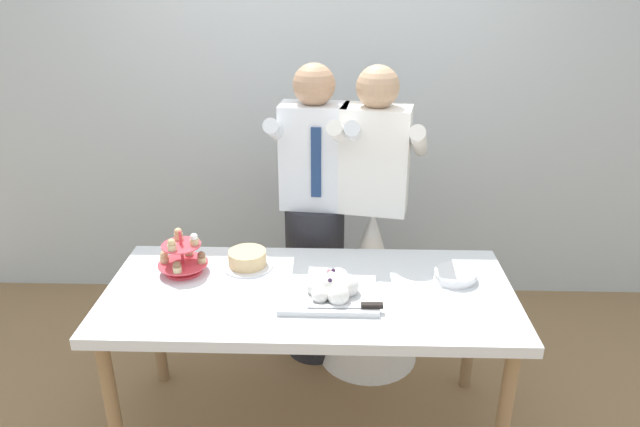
% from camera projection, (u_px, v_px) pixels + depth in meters
% --- Properties ---
extents(ground_plane, '(8.00, 8.00, 0.00)m').
position_uv_depth(ground_plane, '(310.00, 425.00, 2.85)').
color(ground_plane, olive).
extents(rear_wall, '(5.20, 0.10, 2.90)m').
position_uv_depth(rear_wall, '(319.00, 78.00, 3.53)').
color(rear_wall, silver).
rests_on(rear_wall, ground_plane).
extents(dessert_table, '(1.80, 0.80, 0.78)m').
position_uv_depth(dessert_table, '(309.00, 304.00, 2.57)').
color(dessert_table, silver).
rests_on(dessert_table, ground_plane).
extents(cupcake_stand, '(0.23, 0.23, 0.21)m').
position_uv_depth(cupcake_stand, '(183.00, 257.00, 2.66)').
color(cupcake_stand, '#D83F4C').
rests_on(cupcake_stand, dessert_table).
extents(main_cake_tray, '(0.44, 0.31, 0.13)m').
position_uv_depth(main_cake_tray, '(331.00, 289.00, 2.47)').
color(main_cake_tray, silver).
rests_on(main_cake_tray, dessert_table).
extents(plate_stack, '(0.20, 0.19, 0.04)m').
position_uv_depth(plate_stack, '(455.00, 275.00, 2.62)').
color(plate_stack, white).
rests_on(plate_stack, dessert_table).
extents(round_cake, '(0.24, 0.24, 0.08)m').
position_uv_depth(round_cake, '(247.00, 259.00, 2.72)').
color(round_cake, white).
rests_on(round_cake, dessert_table).
extents(person_groom, '(0.50, 0.53, 1.66)m').
position_uv_depth(person_groom, '(315.00, 235.00, 3.12)').
color(person_groom, '#232328').
rests_on(person_groom, ground_plane).
extents(person_bride, '(0.57, 0.56, 1.66)m').
position_uv_depth(person_bride, '(371.00, 266.00, 3.14)').
color(person_bride, white).
rests_on(person_bride, ground_plane).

